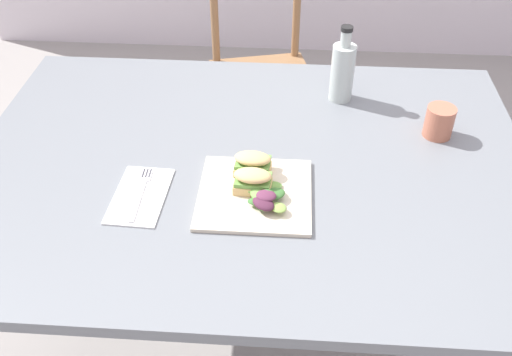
{
  "coord_description": "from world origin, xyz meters",
  "views": [
    {
      "loc": [
        0.01,
        -1.23,
        1.61
      ],
      "look_at": [
        -0.06,
        -0.19,
        0.76
      ],
      "focal_mm": 40.32,
      "sensor_mm": 36.0,
      "label": 1
    }
  ],
  "objects_px": {
    "chair_wooden_far": "(262,74)",
    "sandwich_half_back": "(253,163)",
    "plate_lunch": "(255,194)",
    "bottle_cold_brew": "(342,74)",
    "sandwich_half_front": "(253,180)",
    "cup_extra_side": "(439,122)",
    "dining_table": "(250,193)",
    "fork_on_napkin": "(142,190)"
  },
  "relations": [
    {
      "from": "chair_wooden_far",
      "to": "sandwich_half_back",
      "type": "relative_size",
      "value": 9.53
    },
    {
      "from": "chair_wooden_far",
      "to": "plate_lunch",
      "type": "height_order",
      "value": "chair_wooden_far"
    },
    {
      "from": "chair_wooden_far",
      "to": "bottle_cold_brew",
      "type": "xyz_separation_m",
      "value": [
        0.26,
        -0.65,
        0.37
      ]
    },
    {
      "from": "sandwich_half_front",
      "to": "cup_extra_side",
      "type": "bearing_deg",
      "value": 29.86
    },
    {
      "from": "dining_table",
      "to": "sandwich_half_front",
      "type": "xyz_separation_m",
      "value": [
        0.02,
        -0.12,
        0.14
      ]
    },
    {
      "from": "plate_lunch",
      "to": "bottle_cold_brew",
      "type": "bearing_deg",
      "value": 64.17
    },
    {
      "from": "plate_lunch",
      "to": "bottle_cold_brew",
      "type": "xyz_separation_m",
      "value": [
        0.21,
        0.44,
        0.07
      ]
    },
    {
      "from": "sandwich_half_back",
      "to": "bottle_cold_brew",
      "type": "height_order",
      "value": "bottle_cold_brew"
    },
    {
      "from": "chair_wooden_far",
      "to": "cup_extra_side",
      "type": "bearing_deg",
      "value": -58.06
    },
    {
      "from": "chair_wooden_far",
      "to": "fork_on_napkin",
      "type": "relative_size",
      "value": 4.7
    },
    {
      "from": "sandwich_half_back",
      "to": "fork_on_napkin",
      "type": "bearing_deg",
      "value": -163.59
    },
    {
      "from": "bottle_cold_brew",
      "to": "dining_table",
      "type": "bearing_deg",
      "value": -127.03
    },
    {
      "from": "dining_table",
      "to": "plate_lunch",
      "type": "bearing_deg",
      "value": -79.85
    },
    {
      "from": "dining_table",
      "to": "sandwich_half_front",
      "type": "relative_size",
      "value": 15.4
    },
    {
      "from": "dining_table",
      "to": "plate_lunch",
      "type": "xyz_separation_m",
      "value": [
        0.02,
        -0.13,
        0.11
      ]
    },
    {
      "from": "sandwich_half_back",
      "to": "dining_table",
      "type": "bearing_deg",
      "value": 102.86
    },
    {
      "from": "fork_on_napkin",
      "to": "cup_extra_side",
      "type": "bearing_deg",
      "value": 21.03
    },
    {
      "from": "dining_table",
      "to": "bottle_cold_brew",
      "type": "height_order",
      "value": "bottle_cold_brew"
    },
    {
      "from": "sandwich_half_front",
      "to": "chair_wooden_far",
      "type": "bearing_deg",
      "value": 92.23
    },
    {
      "from": "dining_table",
      "to": "cup_extra_side",
      "type": "relative_size",
      "value": 16.87
    },
    {
      "from": "chair_wooden_far",
      "to": "bottle_cold_brew",
      "type": "bearing_deg",
      "value": -67.99
    },
    {
      "from": "dining_table",
      "to": "fork_on_napkin",
      "type": "xyz_separation_m",
      "value": [
        -0.24,
        -0.13,
        0.11
      ]
    },
    {
      "from": "dining_table",
      "to": "chair_wooden_far",
      "type": "xyz_separation_m",
      "value": [
        -0.02,
        0.96,
        -0.19
      ]
    },
    {
      "from": "dining_table",
      "to": "bottle_cold_brew",
      "type": "distance_m",
      "value": 0.44
    },
    {
      "from": "chair_wooden_far",
      "to": "plate_lunch",
      "type": "bearing_deg",
      "value": -87.51
    },
    {
      "from": "chair_wooden_far",
      "to": "sandwich_half_back",
      "type": "height_order",
      "value": "chair_wooden_far"
    },
    {
      "from": "bottle_cold_brew",
      "to": "cup_extra_side",
      "type": "height_order",
      "value": "bottle_cold_brew"
    },
    {
      "from": "bottle_cold_brew",
      "to": "sandwich_half_back",
      "type": "bearing_deg",
      "value": -121.18
    },
    {
      "from": "plate_lunch",
      "to": "sandwich_half_back",
      "type": "distance_m",
      "value": 0.08
    },
    {
      "from": "plate_lunch",
      "to": "sandwich_half_back",
      "type": "height_order",
      "value": "sandwich_half_back"
    },
    {
      "from": "sandwich_half_front",
      "to": "fork_on_napkin",
      "type": "height_order",
      "value": "sandwich_half_front"
    },
    {
      "from": "fork_on_napkin",
      "to": "plate_lunch",
      "type": "bearing_deg",
      "value": 0.64
    },
    {
      "from": "sandwich_half_back",
      "to": "cup_extra_side",
      "type": "bearing_deg",
      "value": 23.42
    },
    {
      "from": "dining_table",
      "to": "bottle_cold_brew",
      "type": "relative_size",
      "value": 6.36
    },
    {
      "from": "sandwich_half_front",
      "to": "plate_lunch",
      "type": "bearing_deg",
      "value": -57.44
    },
    {
      "from": "sandwich_half_front",
      "to": "fork_on_napkin",
      "type": "xyz_separation_m",
      "value": [
        -0.26,
        -0.01,
        -0.03
      ]
    },
    {
      "from": "chair_wooden_far",
      "to": "bottle_cold_brew",
      "type": "distance_m",
      "value": 0.79
    },
    {
      "from": "dining_table",
      "to": "cup_extra_side",
      "type": "height_order",
      "value": "cup_extra_side"
    },
    {
      "from": "chair_wooden_far",
      "to": "sandwich_half_front",
      "type": "xyz_separation_m",
      "value": [
        0.04,
        -1.08,
        0.33
      ]
    },
    {
      "from": "fork_on_napkin",
      "to": "cup_extra_side",
      "type": "height_order",
      "value": "cup_extra_side"
    },
    {
      "from": "plate_lunch",
      "to": "bottle_cold_brew",
      "type": "distance_m",
      "value": 0.5
    },
    {
      "from": "sandwich_half_front",
      "to": "dining_table",
      "type": "bearing_deg",
      "value": 98.4
    }
  ]
}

